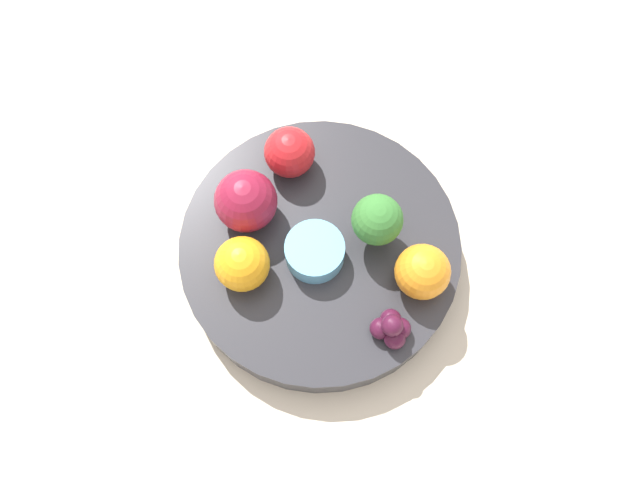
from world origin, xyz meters
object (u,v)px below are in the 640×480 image
at_px(orange_back, 422,272).
at_px(small_cup, 315,252).
at_px(grape_cluster, 392,328).
at_px(apple_red, 246,201).
at_px(broccoli, 376,216).
at_px(apple_green, 290,152).
at_px(orange_front, 242,264).
at_px(bowl, 320,251).

xyz_separation_m(orange_back, small_cup, (0.09, -0.04, -0.01)).
bearing_deg(grape_cluster, small_cup, -55.56).
bearing_deg(orange_back, apple_red, -31.86).
relative_size(broccoli, small_cup, 1.14).
bearing_deg(apple_red, small_cup, 136.55).
xyz_separation_m(broccoli, grape_cluster, (0.00, 0.09, -0.02)).
bearing_deg(grape_cluster, apple_red, -50.26).
distance_m(apple_green, grape_cluster, 0.19).
distance_m(apple_red, orange_front, 0.06).
bearing_deg(small_cup, orange_front, 5.00).
bearing_deg(orange_front, grape_cluster, 148.29).
bearing_deg(apple_red, apple_green, -135.38).
bearing_deg(apple_red, orange_back, 148.14).
bearing_deg(broccoli, orange_front, 9.69).
xyz_separation_m(broccoli, apple_green, (0.07, -0.08, -0.01)).
bearing_deg(small_cup, grape_cluster, 124.44).
distance_m(bowl, apple_green, 0.10).
xyz_separation_m(orange_front, small_cup, (-0.07, -0.01, -0.01)).
height_order(apple_green, orange_back, orange_back).
distance_m(bowl, broccoli, 0.08).
relative_size(bowl, broccoli, 4.24).
relative_size(orange_front, small_cup, 0.91).
height_order(apple_green, small_cup, apple_green).
distance_m(grape_cluster, small_cup, 0.10).
relative_size(bowl, grape_cluster, 7.30).
bearing_deg(apple_green, bowl, 100.01).
height_order(orange_back, small_cup, orange_back).
xyz_separation_m(bowl, apple_red, (0.06, -0.04, 0.05)).
xyz_separation_m(apple_green, orange_back, (-0.10, 0.13, 0.00)).
relative_size(bowl, orange_front, 5.34).
xyz_separation_m(apple_red, apple_green, (-0.05, -0.05, -0.00)).
height_order(apple_red, grape_cluster, apple_red).
distance_m(apple_green, orange_back, 0.17).
height_order(apple_green, grape_cluster, apple_green).
distance_m(apple_red, grape_cluster, 0.17).
height_order(apple_red, apple_green, apple_red).
xyz_separation_m(bowl, apple_green, (0.02, -0.09, 0.04)).
xyz_separation_m(apple_red, orange_back, (-0.14, 0.09, -0.00)).
xyz_separation_m(broccoli, orange_back, (-0.03, 0.05, -0.01)).
distance_m(apple_red, apple_green, 0.06).
xyz_separation_m(bowl, orange_front, (0.07, 0.02, 0.04)).
bearing_deg(small_cup, apple_red, -43.45).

